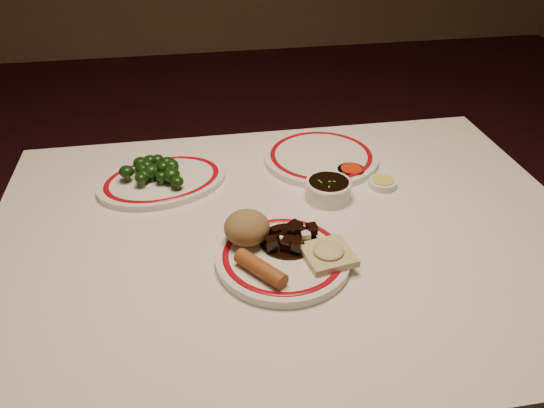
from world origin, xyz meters
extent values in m
cube|color=white|center=(0.00, 0.00, 0.73)|extent=(1.20, 0.90, 0.04)
cylinder|color=black|center=(-0.54, 0.39, 0.35)|extent=(0.06, 0.06, 0.71)
cylinder|color=black|center=(0.54, 0.39, 0.35)|extent=(0.06, 0.06, 0.71)
cylinder|color=white|center=(-0.03, -0.09, 0.76)|extent=(0.30, 0.30, 0.02)
torus|color=#9D0814|center=(-0.03, -0.09, 0.77)|extent=(0.26, 0.26, 0.00)
ellipsoid|color=olive|center=(-0.09, -0.04, 0.80)|extent=(0.09, 0.09, 0.06)
cylinder|color=#9B5726|center=(-0.08, -0.14, 0.78)|extent=(0.09, 0.10, 0.03)
cube|color=beige|center=(0.05, -0.12, 0.77)|extent=(0.10, 0.10, 0.01)
ellipsoid|color=beige|center=(0.05, -0.12, 0.78)|extent=(0.06, 0.06, 0.02)
cylinder|color=black|center=(-0.02, -0.06, 0.77)|extent=(0.11, 0.11, 0.00)
cube|color=black|center=(0.00, -0.08, 0.78)|extent=(0.01, 0.01, 0.01)
cube|color=black|center=(-0.03, -0.05, 0.78)|extent=(0.01, 0.01, 0.01)
cube|color=black|center=(0.00, -0.05, 0.79)|extent=(0.02, 0.02, 0.02)
cube|color=black|center=(-0.01, -0.05, 0.79)|extent=(0.03, 0.03, 0.02)
cube|color=black|center=(-0.01, -0.06, 0.79)|extent=(0.02, 0.02, 0.01)
cube|color=black|center=(-0.03, -0.05, 0.78)|extent=(0.03, 0.03, 0.02)
cube|color=black|center=(-0.01, -0.06, 0.79)|extent=(0.03, 0.03, 0.02)
cube|color=black|center=(-0.01, -0.10, 0.79)|extent=(0.02, 0.02, 0.02)
cube|color=black|center=(-0.04, -0.05, 0.78)|extent=(0.02, 0.02, 0.02)
cube|color=black|center=(-0.05, -0.08, 0.79)|extent=(0.02, 0.02, 0.02)
cube|color=black|center=(0.03, -0.05, 0.79)|extent=(0.02, 0.02, 0.02)
cube|color=black|center=(-0.02, -0.06, 0.78)|extent=(0.03, 0.03, 0.02)
cube|color=black|center=(-0.04, -0.05, 0.78)|extent=(0.02, 0.02, 0.02)
cube|color=black|center=(-0.01, -0.07, 0.78)|extent=(0.02, 0.02, 0.02)
cube|color=black|center=(-0.02, -0.07, 0.78)|extent=(0.02, 0.02, 0.02)
cube|color=black|center=(0.00, -0.04, 0.79)|extent=(0.03, 0.03, 0.02)
cube|color=black|center=(-0.02, -0.08, 0.78)|extent=(0.03, 0.03, 0.02)
cube|color=black|center=(-0.04, -0.05, 0.79)|extent=(0.02, 0.02, 0.02)
cube|color=beige|center=(-0.03, -0.06, 0.78)|extent=(0.02, 0.02, 0.01)
cube|color=beige|center=(0.02, -0.07, 0.79)|extent=(0.02, 0.02, 0.01)
torus|color=#9D0814|center=(-0.25, 0.22, 0.77)|extent=(0.31, 0.31, 0.00)
cylinder|color=#23471C|center=(-0.26, 0.22, 0.77)|extent=(0.01, 0.01, 0.01)
ellipsoid|color=black|center=(-0.26, 0.22, 0.79)|extent=(0.03, 0.03, 0.03)
cylinder|color=#23471C|center=(-0.27, 0.23, 0.77)|extent=(0.01, 0.01, 0.01)
ellipsoid|color=black|center=(-0.27, 0.23, 0.78)|extent=(0.03, 0.03, 0.02)
cylinder|color=#23471C|center=(-0.25, 0.25, 0.77)|extent=(0.01, 0.01, 0.01)
ellipsoid|color=black|center=(-0.25, 0.25, 0.79)|extent=(0.03, 0.03, 0.02)
cylinder|color=#23471C|center=(-0.33, 0.22, 0.77)|extent=(0.01, 0.01, 0.02)
ellipsoid|color=black|center=(-0.33, 0.22, 0.79)|extent=(0.03, 0.03, 0.03)
cylinder|color=#23471C|center=(-0.23, 0.24, 0.77)|extent=(0.01, 0.01, 0.01)
ellipsoid|color=black|center=(-0.23, 0.24, 0.79)|extent=(0.03, 0.03, 0.02)
cylinder|color=#23471C|center=(-0.29, 0.24, 0.77)|extent=(0.01, 0.01, 0.01)
ellipsoid|color=black|center=(-0.29, 0.24, 0.78)|extent=(0.04, 0.04, 0.03)
cylinder|color=#23471C|center=(-0.25, 0.24, 0.77)|extent=(0.01, 0.01, 0.01)
ellipsoid|color=black|center=(-0.25, 0.24, 0.79)|extent=(0.03, 0.03, 0.02)
cylinder|color=#23471C|center=(-0.25, 0.23, 0.77)|extent=(0.01, 0.01, 0.01)
ellipsoid|color=black|center=(-0.25, 0.23, 0.78)|extent=(0.03, 0.03, 0.03)
cylinder|color=#23471C|center=(-0.28, 0.28, 0.77)|extent=(0.01, 0.01, 0.01)
ellipsoid|color=black|center=(-0.28, 0.28, 0.79)|extent=(0.03, 0.03, 0.02)
cylinder|color=#23471C|center=(-0.26, 0.28, 0.77)|extent=(0.01, 0.01, 0.01)
ellipsoid|color=black|center=(-0.26, 0.28, 0.78)|extent=(0.03, 0.03, 0.02)
cylinder|color=#23471C|center=(-0.27, 0.22, 0.77)|extent=(0.01, 0.01, 0.01)
ellipsoid|color=black|center=(-0.27, 0.22, 0.79)|extent=(0.03, 0.03, 0.02)
cylinder|color=#23471C|center=(-0.30, 0.19, 0.77)|extent=(0.01, 0.01, 0.02)
ellipsoid|color=black|center=(-0.30, 0.19, 0.79)|extent=(0.03, 0.03, 0.02)
cylinder|color=#23471C|center=(-0.22, 0.17, 0.77)|extent=(0.01, 0.01, 0.01)
ellipsoid|color=black|center=(-0.22, 0.17, 0.78)|extent=(0.03, 0.03, 0.02)
cylinder|color=#23471C|center=(-0.29, 0.21, 0.77)|extent=(0.01, 0.01, 0.01)
ellipsoid|color=black|center=(-0.29, 0.21, 0.78)|extent=(0.03, 0.03, 0.03)
cylinder|color=#23471C|center=(-0.25, 0.20, 0.77)|extent=(0.01, 0.01, 0.01)
ellipsoid|color=black|center=(-0.25, 0.20, 0.79)|extent=(0.03, 0.03, 0.02)
cylinder|color=#23471C|center=(-0.25, 0.23, 0.77)|extent=(0.01, 0.01, 0.01)
ellipsoid|color=black|center=(-0.25, 0.23, 0.79)|extent=(0.04, 0.04, 0.03)
cylinder|color=#23471C|center=(-0.27, 0.22, 0.77)|extent=(0.01, 0.01, 0.02)
ellipsoid|color=black|center=(-0.27, 0.22, 0.79)|extent=(0.03, 0.03, 0.03)
cylinder|color=#23471C|center=(-0.23, 0.20, 0.77)|extent=(0.01, 0.01, 0.01)
ellipsoid|color=black|center=(-0.23, 0.20, 0.79)|extent=(0.04, 0.04, 0.03)
cylinder|color=#23471C|center=(-0.25, 0.23, 0.77)|extent=(0.01, 0.01, 0.01)
ellipsoid|color=black|center=(-0.25, 0.23, 0.79)|extent=(0.04, 0.04, 0.03)
cylinder|color=#23471C|center=(-0.30, 0.26, 0.77)|extent=(0.01, 0.01, 0.01)
ellipsoid|color=black|center=(-0.30, 0.26, 0.79)|extent=(0.03, 0.03, 0.03)
ellipsoid|color=black|center=(-0.24, 0.21, 0.80)|extent=(0.03, 0.03, 0.02)
ellipsoid|color=black|center=(-0.25, 0.21, 0.80)|extent=(0.03, 0.03, 0.02)
ellipsoid|color=black|center=(-0.23, 0.23, 0.80)|extent=(0.03, 0.03, 0.03)
ellipsoid|color=black|center=(-0.24, 0.21, 0.80)|extent=(0.03, 0.03, 0.02)
ellipsoid|color=black|center=(-0.23, 0.22, 0.80)|extent=(0.03, 0.03, 0.02)
ellipsoid|color=black|center=(-0.28, 0.24, 0.79)|extent=(0.03, 0.03, 0.02)
ellipsoid|color=black|center=(-0.24, 0.23, 0.80)|extent=(0.03, 0.03, 0.02)
ellipsoid|color=black|center=(-0.23, 0.24, 0.80)|extent=(0.03, 0.03, 0.02)
ellipsoid|color=black|center=(-0.22, 0.22, 0.79)|extent=(0.03, 0.03, 0.02)
cylinder|color=white|center=(0.11, 0.10, 0.77)|extent=(0.10, 0.10, 0.04)
cylinder|color=black|center=(0.11, 0.10, 0.79)|extent=(0.09, 0.09, 0.00)
cylinder|color=white|center=(0.18, 0.19, 0.76)|extent=(0.06, 0.06, 0.02)
cylinder|color=red|center=(0.18, 0.19, 0.77)|extent=(0.05, 0.05, 0.00)
cylinder|color=white|center=(0.24, 0.13, 0.76)|extent=(0.06, 0.06, 0.02)
cylinder|color=#E1D55C|center=(0.24, 0.13, 0.77)|extent=(0.05, 0.05, 0.00)
cylinder|color=white|center=(0.13, 0.27, 0.76)|extent=(0.36, 0.36, 0.02)
torus|color=#9D0814|center=(0.13, 0.27, 0.77)|extent=(0.31, 0.31, 0.00)
camera|label=1|loc=(-0.18, -0.83, 1.39)|focal=35.00mm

